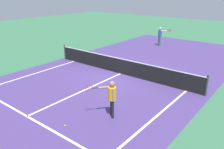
{
  "coord_description": "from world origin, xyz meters",
  "views": [
    {
      "loc": [
        7.72,
        -10.63,
        4.82
      ],
      "look_at": [
        1.36,
        -2.57,
        1.0
      ],
      "focal_mm": 36.85,
      "sensor_mm": 36.0,
      "label": 1
    }
  ],
  "objects_px": {
    "player_far": "(160,34)",
    "tennis_ball_mid_court": "(65,126)",
    "net": "(121,66)",
    "player_near": "(111,95)"
  },
  "relations": [
    {
      "from": "net",
      "to": "player_near",
      "type": "distance_m",
      "value": 5.09
    },
    {
      "from": "net",
      "to": "player_far",
      "type": "distance_m",
      "value": 8.33
    },
    {
      "from": "tennis_ball_mid_court",
      "to": "player_far",
      "type": "bearing_deg",
      "value": 103.41
    },
    {
      "from": "player_far",
      "to": "tennis_ball_mid_court",
      "type": "relative_size",
      "value": 25.33
    },
    {
      "from": "net",
      "to": "player_far",
      "type": "xyz_separation_m",
      "value": [
        -1.6,
        8.15,
        0.55
      ]
    },
    {
      "from": "player_near",
      "to": "tennis_ball_mid_court",
      "type": "relative_size",
      "value": 23.29
    },
    {
      "from": "player_far",
      "to": "tennis_ball_mid_court",
      "type": "bearing_deg",
      "value": -76.59
    },
    {
      "from": "player_near",
      "to": "player_far",
      "type": "distance_m",
      "value": 13.17
    },
    {
      "from": "player_near",
      "to": "player_far",
      "type": "relative_size",
      "value": 0.92
    },
    {
      "from": "player_far",
      "to": "tennis_ball_mid_court",
      "type": "height_order",
      "value": "player_far"
    }
  ]
}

